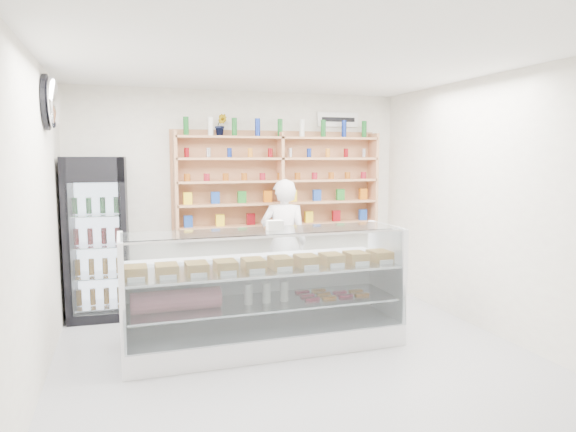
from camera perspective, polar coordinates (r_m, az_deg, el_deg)
name	(u,v)px	position (r m, az deg, el deg)	size (l,w,h in m)	color
room	(304,215)	(4.63, 1.82, 0.08)	(5.00, 5.00, 5.00)	#99999D
display_counter	(265,315)	(5.28, -2.60, -10.89)	(2.78, 0.83, 1.21)	white
shop_worker	(284,242)	(6.67, -0.46, -2.92)	(0.60, 0.39, 1.64)	white
drinks_cooler	(98,238)	(6.53, -20.40, -2.26)	(0.72, 0.71, 1.93)	black
wall_shelving	(280,181)	(6.98, -0.88, 3.88)	(2.84, 0.28, 1.33)	tan
potted_plant	(221,125)	(6.79, -7.47, 9.99)	(0.15, 0.12, 0.28)	#1E6626
security_mirror	(52,102)	(5.58, -24.74, 11.40)	(0.15, 0.50, 0.50)	silver
wall_sign	(338,120)	(7.43, 5.56, 10.61)	(0.62, 0.03, 0.20)	white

